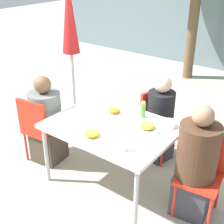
# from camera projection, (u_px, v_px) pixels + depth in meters

# --- Properties ---
(ground_plane) EXTENTS (24.00, 24.00, 0.00)m
(ground_plane) POSITION_uv_depth(u_px,v_px,m) (112.00, 181.00, 3.58)
(ground_plane) COLOR #B2A893
(dining_table) EXTENTS (1.30, 0.97, 0.74)m
(dining_table) POSITION_uv_depth(u_px,v_px,m) (112.00, 129.00, 3.27)
(dining_table) COLOR white
(dining_table) RESTS_ON ground
(chair_left) EXTENTS (0.45, 0.45, 0.86)m
(chair_left) POSITION_uv_depth(u_px,v_px,m) (39.00, 126.00, 3.72)
(chair_left) COLOR red
(chair_left) RESTS_ON ground
(person_left) EXTENTS (0.38, 0.38, 1.11)m
(person_left) POSITION_uv_depth(u_px,v_px,m) (47.00, 123.00, 3.75)
(person_left) COLOR #473D33
(person_left) RESTS_ON ground
(chair_right) EXTENTS (0.45, 0.45, 0.86)m
(chair_right) POSITION_uv_depth(u_px,v_px,m) (203.00, 167.00, 2.99)
(chair_right) COLOR red
(chair_right) RESTS_ON ground
(person_right) EXTENTS (0.38, 0.38, 1.18)m
(person_right) POSITION_uv_depth(u_px,v_px,m) (196.00, 166.00, 2.93)
(person_right) COLOR #383842
(person_right) RESTS_ON ground
(chair_far) EXTENTS (0.48, 0.48, 0.86)m
(chair_far) POSITION_uv_depth(u_px,v_px,m) (158.00, 119.00, 3.87)
(chair_far) COLOR red
(chair_far) RESTS_ON ground
(person_far) EXTENTS (0.35, 0.35, 1.11)m
(person_far) POSITION_uv_depth(u_px,v_px,m) (160.00, 121.00, 3.77)
(person_far) COLOR #383842
(person_far) RESTS_ON ground
(closed_umbrella) EXTENTS (0.36, 0.36, 2.14)m
(closed_umbrella) POSITION_uv_depth(u_px,v_px,m) (70.00, 28.00, 4.17)
(closed_umbrella) COLOR #333333
(closed_umbrella) RESTS_ON ground
(plate_0) EXTENTS (0.28, 0.28, 0.07)m
(plate_0) POSITION_uv_depth(u_px,v_px,m) (147.00, 127.00, 3.15)
(plate_0) COLOR white
(plate_0) RESTS_ON dining_table
(plate_1) EXTENTS (0.27, 0.27, 0.07)m
(plate_1) POSITION_uv_depth(u_px,v_px,m) (92.00, 135.00, 3.02)
(plate_1) COLOR white
(plate_1) RESTS_ON dining_table
(plate_2) EXTENTS (0.23, 0.23, 0.07)m
(plate_2) POSITION_uv_depth(u_px,v_px,m) (114.00, 112.00, 3.47)
(plate_2) COLOR white
(plate_2) RESTS_ON dining_table
(bottle) EXTENTS (0.06, 0.06, 0.18)m
(bottle) POSITION_uv_depth(u_px,v_px,m) (143.00, 110.00, 3.37)
(bottle) COLOR #51A338
(bottle) RESTS_ON dining_table
(drinking_cup) EXTENTS (0.07, 0.07, 0.11)m
(drinking_cup) POSITION_uv_depth(u_px,v_px,m) (123.00, 145.00, 2.80)
(drinking_cup) COLOR white
(drinking_cup) RESTS_ON dining_table
(salad_bowl) EXTENTS (0.15, 0.15, 0.06)m
(salad_bowl) POSITION_uv_depth(u_px,v_px,m) (169.00, 124.00, 3.20)
(salad_bowl) COLOR white
(salad_bowl) RESTS_ON dining_table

